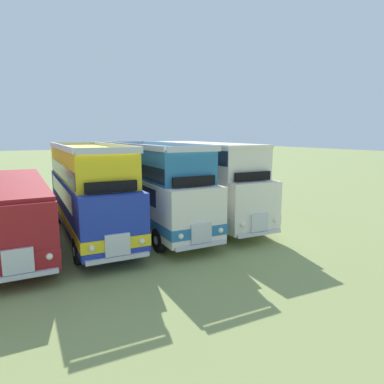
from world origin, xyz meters
The scene contains 4 objects.
bus_fifth_in_row centered at (1.63, -0.23, 1.75)m, with size 2.70×10.64×2.99m.
bus_sixth_in_row centered at (4.88, -0.08, 2.36)m, with size 2.82×10.60×4.52m.
bus_seventh_in_row centered at (8.14, -0.08, 2.36)m, with size 2.71×10.85×4.52m.
bus_eighth_in_row centered at (11.40, -0.02, 2.47)m, with size 2.96×10.58×4.49m.
Camera 1 is at (1.57, -16.97, 4.98)m, focal length 32.09 mm.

